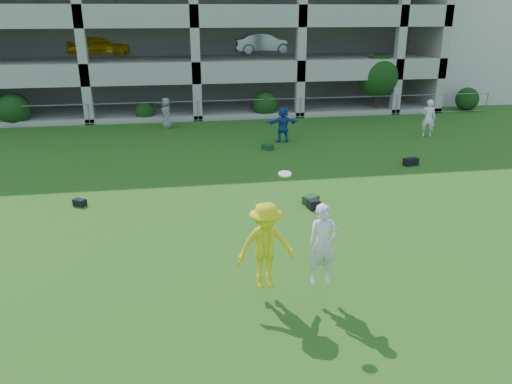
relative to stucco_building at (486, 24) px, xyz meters
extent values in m
plane|color=#235114|center=(-23.00, -28.00, -5.00)|extent=(100.00, 100.00, 0.00)
cube|color=beige|center=(0.00, 0.00, 0.00)|extent=(16.00, 14.00, 10.00)
imported|color=gray|center=(-24.76, -10.45, -4.19)|extent=(0.72, 0.90, 1.62)
imported|color=#1F4390|center=(-19.23, -14.41, -4.14)|extent=(1.62, 0.58, 1.72)
imported|color=white|center=(-11.84, -14.54, -4.07)|extent=(0.81, 0.71, 1.87)
cube|color=black|center=(-27.54, -21.56, -4.89)|extent=(0.47, 0.43, 0.22)
cube|color=#14371C|center=(-20.06, -22.59, -4.87)|extent=(0.61, 0.58, 0.26)
cube|color=black|center=(-20.10, -23.06, -4.85)|extent=(0.40, 0.40, 0.30)
cube|color=black|center=(-14.87, -19.09, -4.85)|extent=(0.65, 0.42, 0.30)
cube|color=#133618|center=(-20.23, -15.75, -4.88)|extent=(0.57, 0.57, 0.25)
imported|color=yellow|center=(-22.57, -28.00, -3.72)|extent=(1.32, 0.85, 1.94)
imported|color=silver|center=(-21.39, -28.28, -3.65)|extent=(0.66, 0.44, 1.78)
cylinder|color=white|center=(-22.17, -27.94, -2.15)|extent=(0.27, 0.27, 0.08)
cube|color=#9E998C|center=(-23.00, 4.75, 1.00)|extent=(30.00, 0.50, 12.00)
cube|color=#9E998C|center=(-8.25, -2.00, 1.00)|extent=(0.50, 14.00, 12.00)
cube|color=#9E998C|center=(-23.00, -2.00, -4.85)|extent=(30.00, 14.00, 0.30)
cube|color=#9E998C|center=(-23.00, -2.00, -1.85)|extent=(30.00, 14.00, 0.30)
cube|color=#9E998C|center=(-23.00, -2.00, 1.15)|extent=(30.00, 14.00, 0.30)
cube|color=#9E998C|center=(-23.00, -8.85, -2.45)|extent=(30.00, 0.30, 0.90)
cube|color=#9E998C|center=(-23.00, -8.85, 0.55)|extent=(30.00, 0.30, 0.90)
cube|color=#9E998C|center=(-29.00, -8.75, 1.00)|extent=(0.50, 0.50, 12.00)
cube|color=#9E998C|center=(-23.00, -8.75, 1.00)|extent=(0.50, 0.50, 12.00)
cube|color=#9E998C|center=(-17.00, -8.75, 1.00)|extent=(0.50, 0.50, 12.00)
cube|color=#9E998C|center=(-11.00, -8.75, 1.00)|extent=(0.50, 0.50, 12.00)
cube|color=#605E59|center=(-23.00, 0.00, 1.00)|extent=(29.00, 9.00, 11.60)
imported|color=#FFB90D|center=(-28.68, -4.00, -1.04)|extent=(3.88, 1.57, 1.32)
imported|color=#B6B9BE|center=(-18.33, -4.00, -1.04)|extent=(4.16, 1.93, 1.32)
cylinder|color=gray|center=(-29.00, -9.00, -4.40)|extent=(0.06, 0.06, 1.20)
cylinder|color=gray|center=(-23.00, -9.00, -4.40)|extent=(0.06, 0.06, 1.20)
cylinder|color=gray|center=(-17.00, -9.00, -4.40)|extent=(0.06, 0.06, 1.20)
cylinder|color=gray|center=(-11.00, -9.00, -4.40)|extent=(0.06, 0.06, 1.20)
cylinder|color=gray|center=(-5.00, -9.00, -4.40)|extent=(0.06, 0.06, 1.20)
cylinder|color=gray|center=(-23.00, -9.00, -3.85)|extent=(36.00, 0.04, 0.04)
cylinder|color=gray|center=(-23.00, -9.00, -4.92)|extent=(36.00, 0.04, 0.04)
sphere|color=#163D11|center=(-33.00, -8.40, -4.12)|extent=(1.76, 1.76, 1.76)
sphere|color=#163D11|center=(-26.00, -8.40, -4.45)|extent=(1.10, 1.10, 1.10)
sphere|color=#163D11|center=(-19.00, -8.40, -4.23)|extent=(1.54, 1.54, 1.54)
cylinder|color=#382314|center=(-12.00, -8.20, -4.02)|extent=(0.16, 0.16, 1.96)
sphere|color=#163D11|center=(-12.00, -8.20, -2.76)|extent=(2.52, 2.52, 2.52)
sphere|color=#163D11|center=(-6.00, -8.40, -4.29)|extent=(1.43, 1.43, 1.43)
camera|label=1|loc=(-24.33, -37.42, 1.00)|focal=35.00mm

